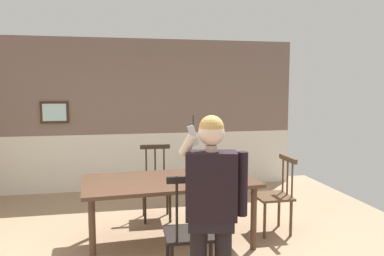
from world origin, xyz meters
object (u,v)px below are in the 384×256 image
(dining_table, at_px, (169,186))
(chair_near_window, at_px, (189,231))
(chair_by_doorway, at_px, (156,185))
(person_figure, at_px, (212,201))
(chair_at_table_head, at_px, (275,195))

(dining_table, relative_size, chair_near_window, 1.92)
(dining_table, xyz_separation_m, chair_by_doorway, (-0.06, 0.91, -0.22))
(dining_table, distance_m, person_figure, 1.43)
(chair_by_doorway, xyz_separation_m, person_figure, (0.21, -2.31, 0.45))
(chair_near_window, height_order, person_figure, person_figure)
(dining_table, relative_size, chair_by_doorway, 1.99)
(dining_table, relative_size, person_figure, 1.26)
(chair_at_table_head, bearing_deg, dining_table, 93.45)
(chair_at_table_head, height_order, person_figure, person_figure)
(chair_at_table_head, bearing_deg, chair_near_window, 126.91)
(dining_table, height_order, person_figure, person_figure)
(dining_table, height_order, chair_by_doorway, chair_by_doorway)
(chair_by_doorway, relative_size, chair_at_table_head, 1.06)
(chair_by_doorway, bearing_deg, chair_near_window, 95.15)
(chair_near_window, distance_m, chair_by_doorway, 1.82)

